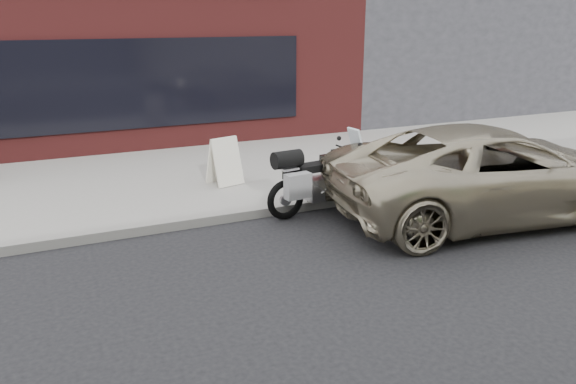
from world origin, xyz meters
name	(u,v)px	position (x,y,z in m)	size (l,w,h in m)	color
ground	(395,344)	(0.00, 0.00, 0.00)	(120.00, 120.00, 0.00)	black
near_sidewalk	(205,170)	(0.00, 7.00, 0.07)	(44.00, 6.00, 0.15)	gray
storefront	(70,48)	(-2.00, 13.98, 2.25)	(14.00, 10.07, 4.50)	#5B1E1D
neighbour_building	(410,20)	(10.00, 14.00, 3.00)	(10.00, 10.00, 6.00)	#2B2B31
motorcycle	(318,179)	(1.06, 3.86, 0.59)	(2.17, 0.86, 1.38)	black
minivan	(492,172)	(3.60, 2.60, 0.75)	(2.48, 5.38, 1.50)	tan
sandwich_sign	(224,161)	(0.02, 5.67, 0.59)	(0.66, 0.63, 0.88)	silver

